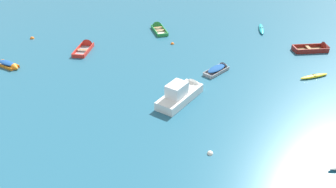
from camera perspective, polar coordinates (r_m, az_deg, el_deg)
The scene contains 11 objects.
rowboat_green_center at distance 41.62m, azimuth -1.73°, elevation 10.72°, with size 1.42×3.68×1.11m.
rowboat_red_back_row_right at distance 37.48m, azimuth -13.05°, elevation 7.54°, with size 2.37×3.73×1.16m.
motor_launch_white_near_camera at distance 27.56m, azimuth 2.33°, elevation 0.24°, with size 4.72×4.51×1.99m.
rowboat_orange_foreground_center at distance 35.51m, azimuth -24.16°, elevation 4.24°, with size 2.49×2.46×0.77m.
kayak_turquoise_far_back at distance 42.57m, azimuth 14.85°, elevation 10.15°, with size 1.68×3.25×0.31m.
rowboat_maroon_outer_left at distance 39.02m, azimuth 23.26°, elevation 6.78°, with size 3.95×1.78×1.25m.
rowboat_grey_near_left at distance 32.22m, azimuth 8.34°, elevation 4.15°, with size 2.99×2.42×0.92m.
kayak_yellow_far_left at distance 33.29m, azimuth 22.54°, elevation 2.68°, with size 2.83×0.75×0.27m.
mooring_buoy_central at distance 22.65m, azimuth 6.83°, elevation -9.55°, with size 0.38×0.38×0.38m, color silver.
mooring_buoy_trailing at distance 37.48m, azimuth 0.72°, elevation 8.08°, with size 0.38×0.38×0.38m, color orange.
mooring_buoy_far_field at distance 41.59m, azimuth -21.10°, elevation 8.36°, with size 0.45×0.45×0.45m, color orange.
Camera 1 is at (-5.26, -0.20, 14.69)m, focal length 37.71 mm.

